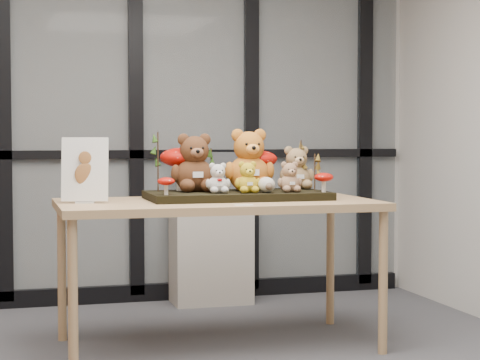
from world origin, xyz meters
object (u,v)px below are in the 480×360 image
object	(u,v)px
bear_pooh_yellow	(249,157)
plush_cream_hedgehog	(266,184)
bear_tan_back	(296,165)
mushroom_front_left	(166,185)
sign_holder	(85,172)
display_table	(217,212)
bear_small_yellow	(247,175)
bear_beige_small	(289,175)
cabinet	(211,252)
mushroom_front_right	(324,181)
mushroom_back_right	(258,168)
mushroom_back_left	(181,167)
monitor	(210,176)
bear_white_bow	(218,176)
bear_brown_medium	(194,160)
diorama_tray	(237,195)

from	to	relation	value
bear_pooh_yellow	plush_cream_hedgehog	size ratio (longest dim) A/B	4.03
bear_tan_back	mushroom_front_left	size ratio (longest dim) A/B	2.69
bear_tan_back	sign_holder	xyz separation A→B (m)	(-1.26, -0.17, -0.02)
display_table	bear_small_yellow	bearing A→B (deg)	-17.88
bear_beige_small	bear_pooh_yellow	bearing A→B (deg)	131.08
cabinet	bear_pooh_yellow	bearing A→B (deg)	-92.23
bear_beige_small	mushroom_front_right	size ratio (longest dim) A/B	1.58
bear_pooh_yellow	mushroom_back_right	size ratio (longest dim) A/B	1.54
mushroom_back_left	cabinet	size ratio (longest dim) A/B	0.37
bear_beige_small	mushroom_back_right	world-z (taller)	mushroom_back_right
bear_small_yellow	bear_beige_small	distance (m)	0.25
bear_small_yellow	mushroom_front_right	size ratio (longest dim) A/B	1.61
bear_small_yellow	monitor	distance (m)	1.32
bear_white_bow	mushroom_front_right	distance (m)	0.60
mushroom_back_right	sign_holder	world-z (taller)	sign_holder
bear_brown_medium	bear_white_bow	xyz separation A→B (m)	(0.09, -0.17, -0.09)
mushroom_back_left	mushroom_back_right	distance (m)	0.46
diorama_tray	mushroom_back_right	world-z (taller)	mushroom_back_right
monitor	mushroom_back_left	bearing A→B (deg)	-112.49
plush_cream_hedgehog	display_table	bearing A→B (deg)	163.49
bear_small_yellow	bear_beige_small	xyz separation A→B (m)	(0.25, 0.00, -0.00)
bear_small_yellow	plush_cream_hedgehog	world-z (taller)	bear_small_yellow
monitor	bear_beige_small	bearing A→B (deg)	-84.09
diorama_tray	bear_beige_small	bearing A→B (deg)	-22.68
plush_cream_hedgehog	sign_holder	xyz separation A→B (m)	(-0.99, 0.10, 0.08)
mushroom_back_right	cabinet	xyz separation A→B (m)	(-0.04, 1.02, -0.63)
bear_white_bow	mushroom_back_right	world-z (taller)	mushroom_back_right
mushroom_front_right	bear_brown_medium	bearing A→B (deg)	160.28
bear_beige_small	cabinet	world-z (taller)	bear_beige_small
bear_tan_back	bear_pooh_yellow	bearing A→B (deg)	-172.47
plush_cream_hedgehog	mushroom_back_right	size ratio (longest dim) A/B	0.38
plush_cream_hedgehog	mushroom_back_left	world-z (taller)	mushroom_back_left
monitor	sign_holder	bearing A→B (deg)	-128.72
bear_beige_small	sign_holder	world-z (taller)	sign_holder
bear_tan_back	bear_white_bow	xyz separation A→B (m)	(-0.54, -0.22, -0.05)
sign_holder	bear_brown_medium	bearing A→B (deg)	24.01
bear_beige_small	plush_cream_hedgehog	world-z (taller)	bear_beige_small
bear_brown_medium	mushroom_front_right	xyz separation A→B (m)	(0.69, -0.25, -0.12)
mushroom_front_right	plush_cream_hedgehog	bearing A→B (deg)	175.59
bear_brown_medium	mushroom_back_left	bearing A→B (deg)	119.50
mushroom_front_right	sign_holder	bearing A→B (deg)	174.46
bear_small_yellow	mushroom_back_right	distance (m)	0.32
display_table	bear_brown_medium	xyz separation A→B (m)	(-0.10, 0.14, 0.29)
display_table	bear_tan_back	size ratio (longest dim) A/B	6.28
mushroom_front_left	cabinet	distance (m)	1.55
bear_beige_small	plush_cream_hedgehog	size ratio (longest dim) A/B	1.94
bear_tan_back	plush_cream_hedgehog	size ratio (longest dim) A/B	2.88
bear_brown_medium	plush_cream_hedgehog	world-z (taller)	bear_brown_medium
display_table	mushroom_front_right	size ratio (longest dim) A/B	14.69
bear_brown_medium	sign_holder	xyz separation A→B (m)	(-0.63, -0.12, -0.06)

